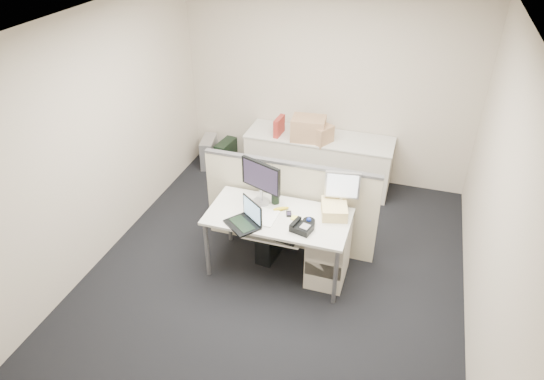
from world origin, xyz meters
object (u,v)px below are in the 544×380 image
(desk, at_px, (278,220))
(desk_phone, at_px, (302,228))
(monitor_main, at_px, (261,183))
(laptop, at_px, (242,215))

(desk, height_order, desk_phone, desk_phone)
(desk, distance_m, monitor_main, 0.44)
(monitor_main, bearing_deg, laptop, -74.72)
(desk, height_order, monitor_main, monitor_main)
(desk, relative_size, monitor_main, 3.00)
(laptop, bearing_deg, desk, 81.03)
(desk, xyz_separation_m, desk_phone, (0.30, -0.18, 0.10))
(laptop, xyz_separation_m, desk_phone, (0.60, 0.10, -0.10))
(desk, xyz_separation_m, laptop, (-0.30, -0.28, 0.19))
(laptop, bearing_deg, desk_phone, 47.47)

